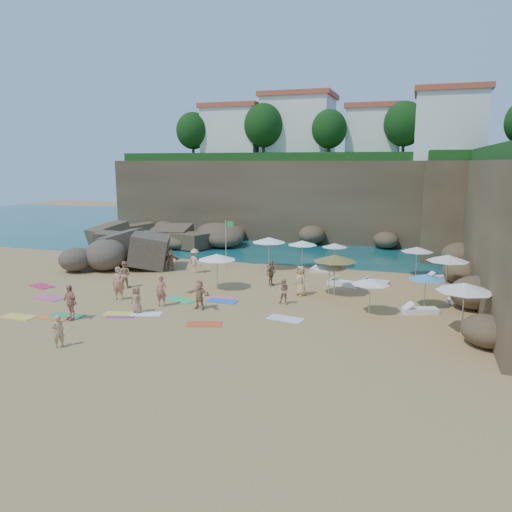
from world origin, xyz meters
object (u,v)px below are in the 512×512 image
(rock_outcrop, at_px, (126,268))
(parasol_0, at_px, (335,245))
(person_stand_0, at_px, (118,283))
(person_stand_1, at_px, (125,274))
(lounger_0, at_px, (321,270))
(flag_pole, at_px, (227,237))
(parasol_2, at_px, (302,243))
(person_stand_3, at_px, (271,273))
(person_stand_4, at_px, (301,281))
(person_stand_5, at_px, (170,260))
(person_stand_2, at_px, (195,261))
(parasol_1, at_px, (269,240))
(person_stand_6, at_px, (58,331))

(rock_outcrop, bearing_deg, parasol_0, 18.44)
(person_stand_0, distance_m, person_stand_1, 2.90)
(lounger_0, bearing_deg, person_stand_0, -147.41)
(flag_pole, height_order, lounger_0, flag_pole)
(parasol_2, height_order, person_stand_1, parasol_2)
(lounger_0, xyz_separation_m, person_stand_3, (-2.37, -5.00, 0.69))
(person_stand_4, xyz_separation_m, person_stand_5, (-10.72, 3.83, -0.09))
(flag_pole, relative_size, person_stand_3, 2.19)
(parasol_2, height_order, lounger_0, parasol_2)
(person_stand_1, height_order, person_stand_2, person_stand_2)
(parasol_1, distance_m, lounger_0, 4.47)
(parasol_0, relative_size, parasol_1, 0.77)
(lounger_0, bearing_deg, parasol_0, 57.29)
(flag_pole, height_order, parasol_0, flag_pole)
(person_stand_4, bearing_deg, person_stand_3, -175.29)
(person_stand_1, bearing_deg, parasol_1, -134.67)
(rock_outcrop, height_order, person_stand_4, person_stand_4)
(person_stand_5, bearing_deg, person_stand_6, -92.18)
(parasol_1, bearing_deg, flag_pole, -176.97)
(person_stand_3, bearing_deg, person_stand_0, 146.81)
(parasol_0, xyz_separation_m, person_stand_1, (-11.71, -10.32, -0.84))
(person_stand_4, xyz_separation_m, person_stand_6, (-8.05, -11.59, -0.18))
(flag_pole, bearing_deg, rock_outcrop, -159.43)
(parasol_1, xyz_separation_m, person_stand_1, (-7.15, -8.19, -1.34))
(rock_outcrop, height_order, person_stand_5, person_stand_5)
(person_stand_3, distance_m, person_stand_5, 8.60)
(parasol_1, relative_size, person_stand_0, 1.30)
(person_stand_2, bearing_deg, parasol_0, -123.07)
(parasol_0, xyz_separation_m, person_stand_0, (-10.44, -12.93, -0.72))
(flag_pole, bearing_deg, person_stand_3, -43.92)
(parasol_1, height_order, lounger_0, parasol_1)
(parasol_1, xyz_separation_m, lounger_0, (3.95, 0.17, -2.08))
(person_stand_1, distance_m, person_stand_2, 5.79)
(rock_outcrop, bearing_deg, person_stand_2, -0.68)
(rock_outcrop, height_order, person_stand_0, person_stand_0)
(person_stand_6, bearing_deg, person_stand_2, -145.46)
(parasol_1, bearing_deg, person_stand_3, -71.86)
(parasol_2, distance_m, person_stand_2, 8.14)
(person_stand_2, height_order, person_stand_3, person_stand_2)
(parasol_0, height_order, lounger_0, parasol_0)
(flag_pole, bearing_deg, parasol_1, 3.03)
(parasol_1, relative_size, person_stand_6, 1.75)
(parasol_1, height_order, person_stand_4, parasol_1)
(flag_pole, xyz_separation_m, person_stand_3, (4.83, -4.65, -1.47))
(person_stand_3, bearing_deg, person_stand_5, 94.13)
(flag_pole, bearing_deg, person_stand_1, -115.97)
(person_stand_3, bearing_deg, person_stand_1, 129.21)
(rock_outcrop, height_order, person_stand_2, person_stand_2)
(person_stand_0, relative_size, person_stand_2, 1.10)
(rock_outcrop, height_order, lounger_0, rock_outcrop)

